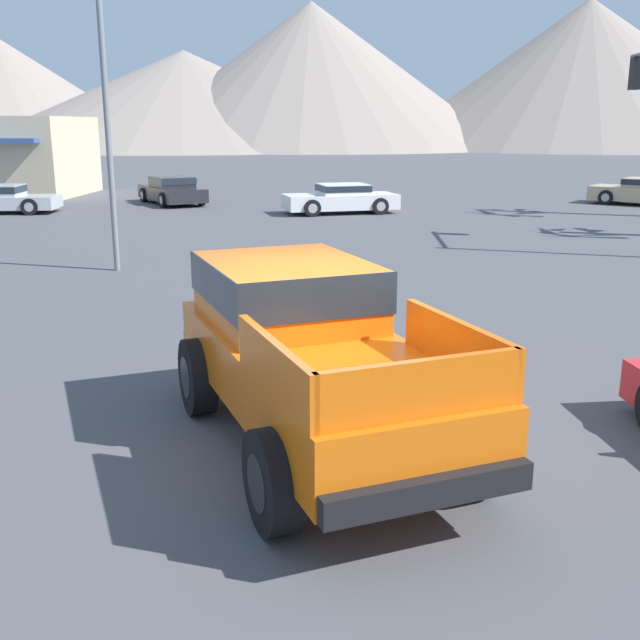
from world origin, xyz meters
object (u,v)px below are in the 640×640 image
(parked_car_silver, at_px, (0,199))
(orange_pickup_truck, at_px, (306,344))
(parked_car_white, at_px, (341,198))
(street_lamp_post, at_px, (103,58))
(parked_car_dark, at_px, (172,190))

(parked_car_silver, bearing_deg, orange_pickup_truck, 26.19)
(orange_pickup_truck, distance_m, parked_car_white, 22.25)
(parked_car_silver, relative_size, street_lamp_post, 0.56)
(orange_pickup_truck, bearing_deg, parked_car_white, 65.98)
(orange_pickup_truck, xyz_separation_m, parked_car_dark, (-7.53, 25.60, -0.48))
(street_lamp_post, bearing_deg, parked_car_dark, 98.41)
(parked_car_white, height_order, street_lamp_post, street_lamp_post)
(orange_pickup_truck, xyz_separation_m, street_lamp_post, (-5.19, 9.84, 3.80))
(parked_car_silver, bearing_deg, parked_car_dark, 116.80)
(parked_car_dark, xyz_separation_m, parked_car_silver, (-6.05, -3.87, -0.04))
(orange_pickup_truck, bearing_deg, parked_car_dark, 82.58)
(parked_car_silver, bearing_deg, parked_car_white, 86.36)
(orange_pickup_truck, relative_size, parked_car_white, 1.12)
(parked_car_dark, xyz_separation_m, street_lamp_post, (2.33, -15.76, 4.28))
(parked_car_dark, relative_size, street_lamp_post, 0.57)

